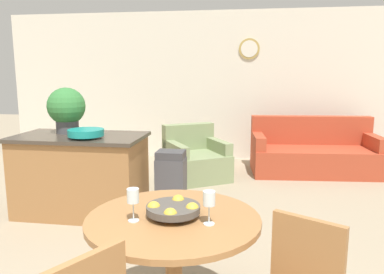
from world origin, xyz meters
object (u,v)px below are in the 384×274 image
object	(u,v)px
dining_table	(174,244)
kitchen_island	(81,174)
wine_glass_right	(209,200)
teal_bowl	(86,133)
potted_plant	(66,108)
couch	(314,154)
armchair	(196,160)
trash_bin	(171,182)
fruit_bowl	(173,209)
wine_glass_left	(133,197)

from	to	relation	value
dining_table	kitchen_island	xyz separation A→B (m)	(-1.45, 1.81, -0.13)
wine_glass_right	teal_bowl	size ratio (longest dim) A/B	0.51
teal_bowl	potted_plant	bearing A→B (deg)	140.15
couch	armchair	bearing A→B (deg)	-166.93
wine_glass_right	trash_bin	size ratio (longest dim) A/B	0.27
potted_plant	armchair	world-z (taller)	potted_plant
fruit_bowl	wine_glass_right	distance (m)	0.25
fruit_bowl	potted_plant	world-z (taller)	potted_plant
dining_table	trash_bin	size ratio (longest dim) A/B	1.44
wine_glass_left	teal_bowl	xyz separation A→B (m)	(-1.08, 1.75, 0.07)
trash_bin	kitchen_island	bearing A→B (deg)	-170.22
dining_table	couch	size ratio (longest dim) A/B	0.52
potted_plant	kitchen_island	bearing A→B (deg)	-34.52
fruit_bowl	teal_bowl	xyz separation A→B (m)	(-1.30, 1.65, 0.16)
armchair	trash_bin	bearing A→B (deg)	-124.68
wine_glass_left	armchair	size ratio (longest dim) A/B	0.17
dining_table	potted_plant	xyz separation A→B (m)	(-1.66, 1.95, 0.61)
dining_table	wine_glass_right	size ratio (longest dim) A/B	5.35
kitchen_island	trash_bin	distance (m)	1.03
fruit_bowl	wine_glass_left	world-z (taller)	wine_glass_left
dining_table	potted_plant	world-z (taller)	potted_plant
kitchen_island	dining_table	bearing A→B (deg)	-51.27
wine_glass_left	potted_plant	xyz separation A→B (m)	(-1.44, 2.05, 0.29)
couch	armchair	xyz separation A→B (m)	(-1.84, -0.60, -0.02)
kitchen_island	trash_bin	bearing A→B (deg)	9.78
potted_plant	dining_table	bearing A→B (deg)	-49.65
potted_plant	couch	bearing A→B (deg)	33.67
kitchen_island	teal_bowl	xyz separation A→B (m)	(0.16, -0.16, 0.51)
fruit_bowl	wine_glass_left	size ratio (longest dim) A/B	1.65
dining_table	teal_bowl	bearing A→B (deg)	128.14
wine_glass_left	trash_bin	xyz separation A→B (m)	(-0.22, 2.08, -0.54)
fruit_bowl	kitchen_island	distance (m)	2.35
dining_table	potted_plant	bearing A→B (deg)	130.35
kitchen_island	couch	xyz separation A→B (m)	(2.93, 2.23, -0.16)
kitchen_island	wine_glass_right	bearing A→B (deg)	-48.41
wine_glass_right	armchair	size ratio (longest dim) A/B	0.17
teal_bowl	trash_bin	size ratio (longest dim) A/B	0.52
wine_glass_left	trash_bin	bearing A→B (deg)	96.10
dining_table	couch	bearing A→B (deg)	69.91
trash_bin	potted_plant	bearing A→B (deg)	-178.48
fruit_bowl	wine_glass_left	distance (m)	0.26
kitchen_island	teal_bowl	bearing A→B (deg)	-45.77
dining_table	teal_bowl	xyz separation A→B (m)	(-1.29, 1.65, 0.38)
wine_glass_left	couch	size ratio (longest dim) A/B	0.10
dining_table	wine_glass_left	distance (m)	0.40
fruit_bowl	potted_plant	size ratio (longest dim) A/B	0.62
potted_plant	fruit_bowl	bearing A→B (deg)	-49.67
trash_bin	couch	size ratio (longest dim) A/B	0.36
fruit_bowl	couch	distance (m)	4.33
trash_bin	couch	distance (m)	2.81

